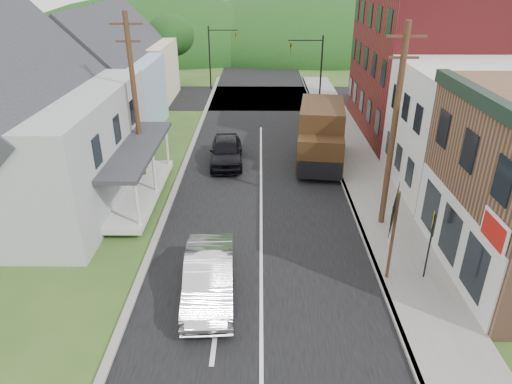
{
  "coord_description": "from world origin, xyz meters",
  "views": [
    {
      "loc": [
        -0.07,
        -15.06,
        10.71
      ],
      "look_at": [
        -0.23,
        2.39,
        2.2
      ],
      "focal_mm": 32.0,
      "sensor_mm": 36.0,
      "label": 1
    }
  ],
  "objects_px": {
    "dark_sedan": "(226,151)",
    "warning_sign": "(431,235)",
    "route_sign_cluster": "(393,223)",
    "silver_sedan": "(209,277)",
    "delivery_van": "(321,135)"
  },
  "relations": [
    {
      "from": "route_sign_cluster",
      "to": "warning_sign",
      "type": "relative_size",
      "value": 1.25
    },
    {
      "from": "silver_sedan",
      "to": "warning_sign",
      "type": "relative_size",
      "value": 1.7
    },
    {
      "from": "dark_sedan",
      "to": "route_sign_cluster",
      "type": "distance_m",
      "value": 13.61
    },
    {
      "from": "warning_sign",
      "to": "silver_sedan",
      "type": "bearing_deg",
      "value": -150.61
    },
    {
      "from": "route_sign_cluster",
      "to": "warning_sign",
      "type": "distance_m",
      "value": 1.51
    },
    {
      "from": "silver_sedan",
      "to": "route_sign_cluster",
      "type": "bearing_deg",
      "value": 5.26
    },
    {
      "from": "dark_sedan",
      "to": "warning_sign",
      "type": "distance_m",
      "value": 14.34
    },
    {
      "from": "silver_sedan",
      "to": "route_sign_cluster",
      "type": "relative_size",
      "value": 1.36
    },
    {
      "from": "silver_sedan",
      "to": "route_sign_cluster",
      "type": "distance_m",
      "value": 6.91
    },
    {
      "from": "silver_sedan",
      "to": "warning_sign",
      "type": "distance_m",
      "value": 8.2
    },
    {
      "from": "route_sign_cluster",
      "to": "silver_sedan",
      "type": "bearing_deg",
      "value": -149.66
    },
    {
      "from": "dark_sedan",
      "to": "warning_sign",
      "type": "xyz_separation_m",
      "value": [
        8.3,
        -11.64,
        1.19
      ]
    },
    {
      "from": "dark_sedan",
      "to": "delivery_van",
      "type": "height_order",
      "value": "delivery_van"
    },
    {
      "from": "silver_sedan",
      "to": "warning_sign",
      "type": "height_order",
      "value": "warning_sign"
    },
    {
      "from": "warning_sign",
      "to": "dark_sedan",
      "type": "bearing_deg",
      "value": 147.74
    }
  ]
}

